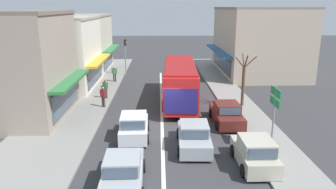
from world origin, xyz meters
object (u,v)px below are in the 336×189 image
sedan_adjacent_lane_lead (194,136)px  pedestrian_browsing_midblock (103,95)px  sedan_behind_bus_near (123,172)px  pedestrian_far_walker (114,73)px  street_tree_right (243,82)px  parked_hatchback_kerb_front (255,153)px  traffic_light_downstreet (125,51)px  hatchback_adjacent_lane_trail (134,127)px  directional_road_sign (275,103)px  city_bus (180,79)px  pedestrian_with_handbag_near (105,88)px  parked_sedan_kerb_second (226,114)px

sedan_adjacent_lane_lead → pedestrian_browsing_midblock: 9.80m
sedan_behind_bus_near → pedestrian_browsing_midblock: (-2.74, 11.55, 0.40)m
pedestrian_far_walker → street_tree_right: bearing=-38.4°
parked_hatchback_kerb_front → pedestrian_browsing_midblock: (-9.10, 9.84, 0.36)m
traffic_light_downstreet → pedestrian_far_walker: 4.00m
sedan_adjacent_lane_lead → hatchback_adjacent_lane_trail: 3.81m
traffic_light_downstreet → directional_road_sign: size_ratio=1.17×
city_bus → traffic_light_downstreet: bearing=117.5°
directional_road_sign → street_tree_right: (0.31, 7.93, -0.68)m
sedan_adjacent_lane_lead → pedestrian_with_handbag_near: pedestrian_with_handbag_near is taller
pedestrian_far_walker → city_bus: bearing=-48.2°
sedan_behind_bus_near → hatchback_adjacent_lane_trail: bearing=89.2°
city_bus → pedestrian_far_walker: (-6.39, 7.15, -0.81)m
sedan_adjacent_lane_lead → parked_hatchback_kerb_front: 3.65m
sedan_adjacent_lane_lead → pedestrian_browsing_midblock: bearing=130.2°
sedan_adjacent_lane_lead → sedan_behind_bus_near: bearing=-131.3°
city_bus → hatchback_adjacent_lane_trail: 8.60m
city_bus → street_tree_right: bearing=-20.0°
sedan_adjacent_lane_lead → pedestrian_with_handbag_near: size_ratio=2.61×
parked_hatchback_kerb_front → parked_sedan_kerb_second: (-0.15, 6.26, -0.05)m
city_bus → directional_road_sign: directional_road_sign is taller
sedan_behind_bus_near → directional_road_sign: size_ratio=1.18×
street_tree_right → pedestrian_far_walker: (-11.27, 8.93, -0.96)m
city_bus → sedan_behind_bus_near: bearing=-103.9°
parked_hatchback_kerb_front → pedestrian_far_walker: size_ratio=2.27×
city_bus → pedestrian_with_handbag_near: 6.42m
street_tree_right → pedestrian_with_handbag_near: (-11.21, 2.46, -0.96)m
hatchback_adjacent_lane_trail → parked_sedan_kerb_second: 6.57m
parked_hatchback_kerb_front → directional_road_sign: bearing=52.8°
city_bus → sedan_behind_bus_near: size_ratio=2.59×
sedan_behind_bus_near → parked_hatchback_kerb_front: (6.36, 1.71, 0.05)m
street_tree_right → pedestrian_far_walker: size_ratio=2.63×
pedestrian_with_handbag_near → pedestrian_far_walker: size_ratio=1.00×
sedan_adjacent_lane_lead → traffic_light_downstreet: 20.95m
parked_sedan_kerb_second → traffic_light_downstreet: bearing=117.5°
sedan_adjacent_lane_lead → pedestrian_far_walker: bearing=111.8°
sedan_adjacent_lane_lead → pedestrian_with_handbag_near: 12.03m
hatchback_adjacent_lane_trail → pedestrian_far_walker: size_ratio=2.30×
pedestrian_far_walker → hatchback_adjacent_lane_trail: bearing=-78.2°
parked_hatchback_kerb_front → pedestrian_far_walker: (-9.41, 18.90, 0.36)m
hatchback_adjacent_lane_trail → pedestrian_far_walker: bearing=101.8°
traffic_light_downstreet → pedestrian_browsing_midblock: traffic_light_downstreet is taller
parked_sedan_kerb_second → pedestrian_with_handbag_near: pedestrian_with_handbag_near is taller
street_tree_right → sedan_behind_bus_near: bearing=-125.1°
hatchback_adjacent_lane_trail → pedestrian_browsing_midblock: size_ratio=2.30×
parked_hatchback_kerb_front → pedestrian_with_handbag_near: (-9.35, 12.43, 0.36)m
hatchback_adjacent_lane_trail → sedan_behind_bus_near: size_ratio=0.88×
hatchback_adjacent_lane_trail → pedestrian_with_handbag_near: bearing=109.7°
sedan_adjacent_lane_lead → street_tree_right: street_tree_right is taller
city_bus → directional_road_sign: size_ratio=3.04×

